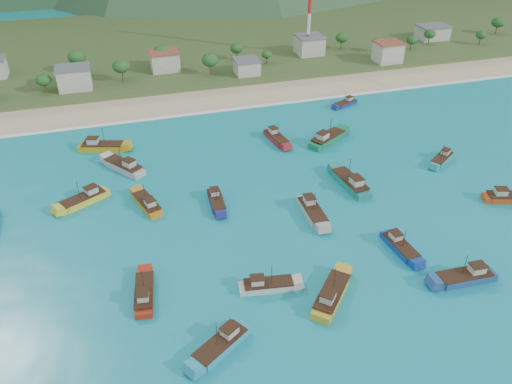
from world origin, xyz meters
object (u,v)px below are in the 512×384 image
object	(u,v)px
boat_11	(84,200)
boat_26	(327,139)
boat_20	(276,138)
boat_25	(147,204)
boat_13	(102,147)
boat_19	(312,212)
boat_9	(331,296)
boat_7	(442,159)
boat_14	(124,167)
boat_17	(400,247)
boat_27	(508,198)
boat_16	(144,294)
boat_2	(465,277)
boat_10	(221,345)
boat_6	(350,183)
boat_0	(216,201)
boat_18	(346,104)

from	to	relation	value
boat_11	boat_26	size ratio (longest dim) A/B	0.89
boat_20	boat_25	world-z (taller)	boat_20
boat_13	boat_19	xyz separation A→B (m)	(42.13, -43.11, -0.06)
boat_9	boat_13	xyz separation A→B (m)	(-35.89, 67.34, 0.01)
boat_20	boat_7	bearing A→B (deg)	139.91
boat_14	boat_17	distance (m)	67.80
boat_7	boat_9	bearing A→B (deg)	93.91
boat_11	boat_27	distance (m)	94.51
boat_16	boat_19	world-z (taller)	boat_19
boat_16	boat_25	size ratio (longest dim) A/B	0.98
boat_17	boat_20	world-z (taller)	boat_20
boat_2	boat_17	world-z (taller)	boat_2
boat_7	boat_11	distance (m)	87.31
boat_10	boat_26	size ratio (longest dim) A/B	0.84
boat_6	boat_9	size ratio (longest dim) A/B	1.17
boat_6	boat_19	world-z (taller)	boat_6
boat_0	boat_13	distance (m)	40.55
boat_17	boat_11	bearing A→B (deg)	-35.29
boat_17	boat_18	size ratio (longest dim) A/B	1.16
boat_2	boat_16	bearing A→B (deg)	80.30
boat_14	boat_17	size ratio (longest dim) A/B	1.17
boat_7	boat_14	bearing A→B (deg)	42.36
boat_0	boat_27	size ratio (longest dim) A/B	0.85
boat_17	boat_18	world-z (taller)	boat_17
boat_7	boat_13	size ratio (longest dim) A/B	0.75
boat_13	boat_20	size ratio (longest dim) A/B	1.14
boat_18	boat_0	bearing A→B (deg)	105.55
boat_13	boat_17	distance (m)	79.99
boat_11	boat_26	world-z (taller)	boat_26
boat_9	boat_10	bearing A→B (deg)	-124.45
boat_2	boat_9	xyz separation A→B (m)	(-24.98, 2.66, 0.05)
boat_2	boat_9	bearing A→B (deg)	86.72
boat_13	boat_25	bearing A→B (deg)	32.54
boat_10	boat_19	size ratio (longest dim) A/B	0.94
boat_11	boat_20	size ratio (longest dim) A/B	1.05
boat_6	boat_16	bearing A→B (deg)	-161.87
boat_27	boat_18	bearing A→B (deg)	-150.82
boat_11	boat_14	distance (m)	15.38
boat_16	boat_25	xyz separation A→B (m)	(3.49, 27.56, 0.01)
boat_7	boat_10	world-z (taller)	boat_10
boat_7	boat_25	xyz separation A→B (m)	(-73.87, 0.89, 0.11)
boat_2	boat_19	world-z (taller)	boat_19
boat_2	boat_27	world-z (taller)	boat_2
boat_11	boat_13	world-z (taller)	boat_13
boat_27	boat_13	bearing A→B (deg)	-102.61
boat_0	boat_18	size ratio (longest dim) A/B	1.11
boat_10	boat_18	bearing A→B (deg)	-68.67
boat_20	boat_18	bearing A→B (deg)	-157.86
boat_19	boat_26	size ratio (longest dim) A/B	0.90
boat_7	boat_16	size ratio (longest dim) A/B	0.87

